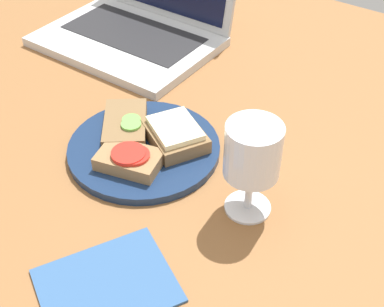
{
  "coord_description": "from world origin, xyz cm",
  "views": [
    {
      "loc": [
        37.18,
        -46.88,
        57.59
      ],
      "look_at": [
        3.79,
        0.34,
        8.0
      ],
      "focal_mm": 50.0,
      "sensor_mm": 36.0,
      "label": 1
    }
  ],
  "objects_px": {
    "laptop": "(138,22)",
    "napkin": "(107,285)",
    "wine_glass": "(251,158)",
    "plate": "(144,148)",
    "sandwich_with_tomato": "(130,159)",
    "sandwich_with_cheese": "(175,134)",
    "sandwich_with_cucumber": "(125,124)"
  },
  "relations": [
    {
      "from": "laptop",
      "to": "napkin",
      "type": "xyz_separation_m",
      "value": [
        0.37,
        -0.5,
        -0.04
      ]
    },
    {
      "from": "wine_glass",
      "to": "napkin",
      "type": "relative_size",
      "value": 0.9
    },
    {
      "from": "wine_glass",
      "to": "laptop",
      "type": "height_order",
      "value": "laptop"
    },
    {
      "from": "plate",
      "to": "sandwich_with_tomato",
      "type": "distance_m",
      "value": 0.05
    },
    {
      "from": "plate",
      "to": "sandwich_with_tomato",
      "type": "relative_size",
      "value": 2.26
    },
    {
      "from": "plate",
      "to": "sandwich_with_cheese",
      "type": "relative_size",
      "value": 1.94
    },
    {
      "from": "laptop",
      "to": "sandwich_with_cucumber",
      "type": "bearing_deg",
      "value": -53.87
    },
    {
      "from": "sandwich_with_cheese",
      "to": "laptop",
      "type": "relative_size",
      "value": 0.35
    },
    {
      "from": "sandwich_with_tomato",
      "to": "laptop",
      "type": "relative_size",
      "value": 0.3
    },
    {
      "from": "sandwich_with_cheese",
      "to": "napkin",
      "type": "xyz_separation_m",
      "value": [
        0.09,
        -0.26,
        -0.03
      ]
    },
    {
      "from": "plate",
      "to": "laptop",
      "type": "bearing_deg",
      "value": 130.88
    },
    {
      "from": "sandwich_with_cheese",
      "to": "wine_glass",
      "type": "xyz_separation_m",
      "value": [
        0.16,
        -0.05,
        0.07
      ]
    },
    {
      "from": "sandwich_with_cucumber",
      "to": "wine_glass",
      "type": "xyz_separation_m",
      "value": [
        0.24,
        -0.03,
        0.07
      ]
    },
    {
      "from": "sandwich_with_cucumber",
      "to": "sandwich_with_cheese",
      "type": "bearing_deg",
      "value": 15.0
    },
    {
      "from": "sandwich_with_cheese",
      "to": "laptop",
      "type": "bearing_deg",
      "value": 138.63
    },
    {
      "from": "plate",
      "to": "sandwich_with_cucumber",
      "type": "relative_size",
      "value": 1.84
    },
    {
      "from": "plate",
      "to": "sandwich_with_cucumber",
      "type": "distance_m",
      "value": 0.05
    },
    {
      "from": "sandwich_with_tomato",
      "to": "laptop",
      "type": "distance_m",
      "value": 0.42
    },
    {
      "from": "laptop",
      "to": "napkin",
      "type": "bearing_deg",
      "value": -54.01
    },
    {
      "from": "plate",
      "to": "wine_glass",
      "type": "height_order",
      "value": "wine_glass"
    },
    {
      "from": "sandwich_with_cheese",
      "to": "sandwich_with_tomato",
      "type": "bearing_deg",
      "value": -104.69
    },
    {
      "from": "plate",
      "to": "sandwich_with_tomato",
      "type": "bearing_deg",
      "value": -74.39
    },
    {
      "from": "wine_glass",
      "to": "laptop",
      "type": "xyz_separation_m",
      "value": [
        -0.44,
        0.3,
        -0.06
      ]
    },
    {
      "from": "sandwich_with_tomato",
      "to": "sandwich_with_cheese",
      "type": "bearing_deg",
      "value": 75.31
    },
    {
      "from": "plate",
      "to": "laptop",
      "type": "height_order",
      "value": "laptop"
    },
    {
      "from": "wine_glass",
      "to": "laptop",
      "type": "bearing_deg",
      "value": 145.98
    },
    {
      "from": "sandwich_with_cheese",
      "to": "laptop",
      "type": "height_order",
      "value": "laptop"
    },
    {
      "from": "plate",
      "to": "sandwich_with_cheese",
      "type": "xyz_separation_m",
      "value": [
        0.04,
        0.04,
        0.02
      ]
    },
    {
      "from": "sandwich_with_cucumber",
      "to": "laptop",
      "type": "xyz_separation_m",
      "value": [
        -0.2,
        0.27,
        0.01
      ]
    },
    {
      "from": "plate",
      "to": "wine_glass",
      "type": "relative_size",
      "value": 1.66
    },
    {
      "from": "laptop",
      "to": "plate",
      "type": "bearing_deg",
      "value": -49.12
    },
    {
      "from": "sandwich_with_cucumber",
      "to": "laptop",
      "type": "bearing_deg",
      "value": 126.13
    }
  ]
}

